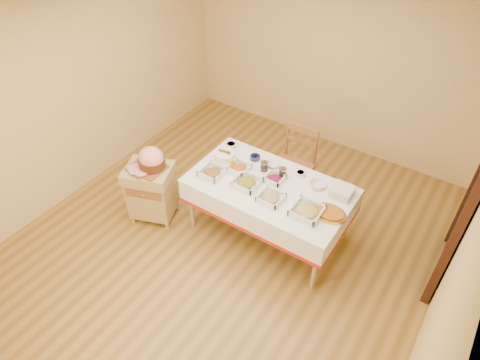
# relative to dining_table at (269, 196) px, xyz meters

# --- Properties ---
(room_shell) EXTENTS (5.00, 5.00, 5.00)m
(room_shell) POSITION_rel_dining_table_xyz_m (-0.30, -0.30, 0.70)
(room_shell) COLOR olive
(room_shell) RESTS_ON ground
(doorway) EXTENTS (0.09, 1.10, 2.20)m
(doorway) POSITION_rel_dining_table_xyz_m (1.90, 0.60, 0.51)
(doorway) COLOR black
(doorway) RESTS_ON ground
(dining_table) EXTENTS (1.82, 1.02, 0.76)m
(dining_table) POSITION_rel_dining_table_xyz_m (0.00, 0.00, 0.00)
(dining_table) COLOR tan
(dining_table) RESTS_ON ground
(butcher_cart) EXTENTS (0.67, 0.62, 0.77)m
(butcher_cart) POSITION_rel_dining_table_xyz_m (-1.33, -0.55, -0.16)
(butcher_cart) COLOR tan
(butcher_cart) RESTS_ON ground
(dining_chair) EXTENTS (0.48, 0.46, 1.02)m
(dining_chair) POSITION_rel_dining_table_xyz_m (-0.07, 0.75, -0.07)
(dining_chair) COLOR brown
(dining_chair) RESTS_ON ground
(ham_on_board) EXTENTS (0.43, 0.41, 0.29)m
(ham_on_board) POSITION_rel_dining_table_xyz_m (-1.28, -0.52, 0.29)
(ham_on_board) COLOR brown
(ham_on_board) RESTS_ON butcher_cart
(serving_dish_a) EXTENTS (0.26, 0.26, 0.11)m
(serving_dish_a) POSITION_rel_dining_table_xyz_m (-0.63, -0.22, 0.20)
(serving_dish_a) COLOR silver
(serving_dish_a) RESTS_ON dining_table
(serving_dish_b) EXTENTS (0.28, 0.28, 0.11)m
(serving_dish_b) POSITION_rel_dining_table_xyz_m (-0.21, -0.15, 0.20)
(serving_dish_b) COLOR silver
(serving_dish_b) RESTS_ON dining_table
(serving_dish_c) EXTENTS (0.25, 0.25, 0.10)m
(serving_dish_c) POSITION_rel_dining_table_xyz_m (0.13, -0.20, 0.19)
(serving_dish_c) COLOR silver
(serving_dish_c) RESTS_ON dining_table
(serving_dish_d) EXTENTS (0.30, 0.30, 0.11)m
(serving_dish_d) POSITION_rel_dining_table_xyz_m (0.55, -0.17, 0.20)
(serving_dish_d) COLOR silver
(serving_dish_d) RESTS_ON dining_table
(serving_dish_e) EXTENTS (0.24, 0.23, 0.11)m
(serving_dish_e) POSITION_rel_dining_table_xyz_m (-0.42, 0.02, 0.20)
(serving_dish_e) COLOR silver
(serving_dish_e) RESTS_ON dining_table
(serving_dish_f) EXTENTS (0.21, 0.20, 0.10)m
(serving_dish_f) POSITION_rel_dining_table_xyz_m (0.01, 0.10, 0.19)
(serving_dish_f) COLOR silver
(serving_dish_f) RESTS_ON dining_table
(small_bowl_left) EXTENTS (0.13, 0.13, 0.06)m
(small_bowl_left) POSITION_rel_dining_table_xyz_m (-0.76, 0.34, 0.19)
(small_bowl_left) COLOR silver
(small_bowl_left) RESTS_ON dining_table
(small_bowl_mid) EXTENTS (0.12, 0.12, 0.05)m
(small_bowl_mid) POSITION_rel_dining_table_xyz_m (-0.39, 0.31, 0.19)
(small_bowl_mid) COLOR navy
(small_bowl_mid) RESTS_ON dining_table
(small_bowl_right) EXTENTS (0.11, 0.11, 0.05)m
(small_bowl_right) POSITION_rel_dining_table_xyz_m (0.20, 0.33, 0.19)
(small_bowl_right) COLOR silver
(small_bowl_right) RESTS_ON dining_table
(bowl_white_imported) EXTENTS (0.17, 0.17, 0.04)m
(bowl_white_imported) POSITION_rel_dining_table_xyz_m (-0.15, 0.32, 0.18)
(bowl_white_imported) COLOR silver
(bowl_white_imported) RESTS_ON dining_table
(bowl_small_imported) EXTENTS (0.21, 0.21, 0.05)m
(bowl_small_imported) POSITION_rel_dining_table_xyz_m (0.46, 0.27, 0.19)
(bowl_small_imported) COLOR silver
(bowl_small_imported) RESTS_ON dining_table
(preserve_jar_left) EXTENTS (0.09, 0.09, 0.12)m
(preserve_jar_left) POSITION_rel_dining_table_xyz_m (-0.19, 0.19, 0.21)
(preserve_jar_left) COLOR silver
(preserve_jar_left) RESTS_ON dining_table
(preserve_jar_right) EXTENTS (0.09, 0.09, 0.11)m
(preserve_jar_right) POSITION_rel_dining_table_xyz_m (0.04, 0.21, 0.21)
(preserve_jar_right) COLOR silver
(preserve_jar_right) RESTS_ON dining_table
(mustard_bottle) EXTENTS (0.05, 0.05, 0.16)m
(mustard_bottle) POSITION_rel_dining_table_xyz_m (-0.52, 0.00, 0.24)
(mustard_bottle) COLOR gold
(mustard_bottle) RESTS_ON dining_table
(bread_basket) EXTENTS (0.25, 0.25, 0.11)m
(bread_basket) POSITION_rel_dining_table_xyz_m (-0.70, 0.12, 0.21)
(bread_basket) COLOR white
(bread_basket) RESTS_ON dining_table
(plate_stack) EXTENTS (0.23, 0.23, 0.10)m
(plate_stack) POSITION_rel_dining_table_xyz_m (0.73, 0.30, 0.21)
(plate_stack) COLOR silver
(plate_stack) RESTS_ON dining_table
(brass_platter) EXTENTS (0.37, 0.27, 0.05)m
(brass_platter) POSITION_rel_dining_table_xyz_m (0.74, -0.06, 0.18)
(brass_platter) COLOR gold
(brass_platter) RESTS_ON dining_table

